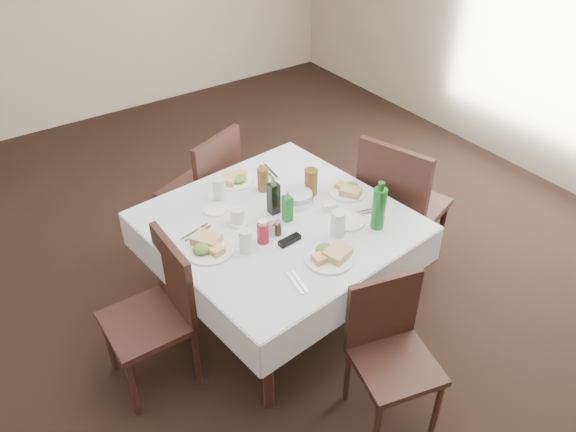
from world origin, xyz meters
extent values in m
plane|color=black|center=(0.00, 0.00, 0.00)|extent=(7.00, 7.00, 0.00)
cylinder|color=black|center=(-0.28, -0.55, 0.36)|extent=(0.06, 0.06, 0.72)
cylinder|color=black|center=(-0.38, 0.40, 0.36)|extent=(0.06, 0.06, 0.72)
cylinder|color=black|center=(0.67, -0.45, 0.36)|extent=(0.06, 0.06, 0.72)
cylinder|color=black|center=(0.57, 0.50, 0.36)|extent=(0.06, 0.06, 0.72)
cube|color=black|center=(0.15, -0.03, 0.73)|extent=(1.31, 1.31, 0.03)
cube|color=silver|center=(0.15, -0.03, 0.76)|extent=(1.44, 1.44, 0.01)
cube|color=silver|center=(0.08, 0.62, 0.65)|extent=(1.30, 0.15, 0.22)
cube|color=silver|center=(0.22, -0.68, 0.65)|extent=(1.30, 0.15, 0.22)
cube|color=silver|center=(0.80, 0.04, 0.65)|extent=(0.15, 1.30, 0.22)
cube|color=silver|center=(-0.50, -0.10, 0.65)|extent=(0.15, 1.30, 0.22)
cube|color=black|center=(0.10, 0.93, 0.46)|extent=(0.58, 0.58, 0.04)
cube|color=black|center=(0.18, 0.74, 0.70)|extent=(0.43, 0.21, 0.49)
cylinder|color=black|center=(0.21, 1.18, 0.23)|extent=(0.04, 0.04, 0.46)
cylinder|color=black|center=(0.35, 0.82, 0.23)|extent=(0.04, 0.04, 0.46)
cylinder|color=black|center=(-0.15, 1.04, 0.23)|extent=(0.04, 0.04, 0.46)
cylinder|color=black|center=(0.00, 0.68, 0.23)|extent=(0.04, 0.04, 0.46)
cube|color=black|center=(0.21, -0.96, 0.40)|extent=(0.48, 0.48, 0.04)
cube|color=black|center=(0.26, -0.79, 0.62)|extent=(0.39, 0.13, 0.43)
cylinder|color=black|center=(0.01, -1.09, 0.20)|extent=(0.03, 0.03, 0.40)
cylinder|color=black|center=(0.09, -0.76, 0.20)|extent=(0.03, 0.03, 0.40)
cylinder|color=black|center=(0.34, -1.17, 0.20)|extent=(0.03, 0.03, 0.40)
cylinder|color=black|center=(0.42, -0.84, 0.20)|extent=(0.03, 0.03, 0.40)
cube|color=black|center=(1.12, -0.07, 0.50)|extent=(0.62, 0.62, 0.04)
cube|color=black|center=(0.91, -0.14, 0.77)|extent=(0.19, 0.48, 0.53)
cylinder|color=black|center=(1.39, -0.21, 0.25)|extent=(0.04, 0.04, 0.50)
cylinder|color=black|center=(0.99, -0.34, 0.25)|extent=(0.04, 0.04, 0.50)
cylinder|color=black|center=(1.26, 0.20, 0.25)|extent=(0.04, 0.04, 0.50)
cylinder|color=black|center=(0.86, 0.07, 0.25)|extent=(0.04, 0.04, 0.50)
cube|color=black|center=(-0.70, -0.02, 0.43)|extent=(0.42, 0.42, 0.04)
cube|color=black|center=(-0.51, -0.02, 0.66)|extent=(0.04, 0.42, 0.46)
cylinder|color=black|center=(-0.88, 0.16, 0.22)|extent=(0.03, 0.03, 0.43)
cylinder|color=black|center=(-0.52, 0.16, 0.22)|extent=(0.03, 0.03, 0.43)
cylinder|color=black|center=(-0.88, -0.20, 0.22)|extent=(0.03, 0.03, 0.43)
cylinder|color=black|center=(-0.52, -0.20, 0.22)|extent=(0.03, 0.03, 0.43)
cylinder|color=white|center=(0.15, 0.47, 0.77)|extent=(0.25, 0.25, 0.01)
cube|color=tan|center=(0.11, 0.47, 0.80)|extent=(0.16, 0.16, 0.04)
cube|color=#D5934C|center=(0.19, 0.48, 0.79)|extent=(0.10, 0.09, 0.03)
ellipsoid|color=#2D6E16|center=(0.16, 0.43, 0.80)|extent=(0.09, 0.08, 0.04)
cylinder|color=white|center=(0.17, -0.46, 0.77)|extent=(0.26, 0.26, 0.01)
cube|color=tan|center=(0.21, -0.48, 0.80)|extent=(0.16, 0.14, 0.04)
cube|color=#D5934C|center=(0.12, -0.46, 0.79)|extent=(0.09, 0.07, 0.03)
ellipsoid|color=#2D6E16|center=(0.17, -0.42, 0.80)|extent=(0.10, 0.09, 0.04)
cylinder|color=white|center=(0.65, -0.03, 0.77)|extent=(0.23, 0.23, 0.01)
cube|color=tan|center=(0.64, -0.07, 0.79)|extent=(0.14, 0.15, 0.04)
cube|color=#D5934C|center=(0.64, 0.01, 0.79)|extent=(0.08, 0.09, 0.03)
ellipsoid|color=#2D6E16|center=(0.69, -0.02, 0.79)|extent=(0.09, 0.08, 0.04)
cylinder|color=white|center=(-0.30, -0.04, 0.77)|extent=(0.27, 0.27, 0.01)
cube|color=tan|center=(-0.29, 0.00, 0.80)|extent=(0.17, 0.18, 0.05)
cube|color=#D5934C|center=(-0.29, -0.09, 0.79)|extent=(0.09, 0.10, 0.04)
ellipsoid|color=#2D6E16|center=(-0.35, -0.05, 0.80)|extent=(0.10, 0.09, 0.05)
cylinder|color=white|center=(-0.10, 0.26, 0.77)|extent=(0.15, 0.15, 0.01)
cylinder|color=white|center=(0.46, -0.27, 0.77)|extent=(0.18, 0.18, 0.01)
cylinder|color=silver|center=(-0.02, 0.35, 0.83)|extent=(0.07, 0.07, 0.14)
cylinder|color=silver|center=(0.34, -0.32, 0.84)|extent=(0.08, 0.08, 0.15)
cylinder|color=silver|center=(0.50, 0.14, 0.82)|extent=(0.07, 0.07, 0.12)
cylinder|color=silver|center=(-0.15, -0.16, 0.83)|extent=(0.07, 0.07, 0.13)
cylinder|color=brown|center=(0.24, 0.29, 0.84)|extent=(0.07, 0.07, 0.15)
cylinder|color=brown|center=(0.46, 0.09, 0.84)|extent=(0.08, 0.08, 0.16)
cylinder|color=silver|center=(0.34, 0.06, 0.78)|extent=(0.19, 0.19, 0.03)
cylinder|color=silver|center=(0.34, 0.06, 0.81)|extent=(0.17, 0.17, 0.04)
cube|color=black|center=(0.17, 0.05, 0.86)|extent=(0.06, 0.06, 0.19)
cone|color=silver|center=(0.17, 0.05, 0.98)|extent=(0.03, 0.03, 0.05)
cube|color=#166920|center=(0.19, -0.06, 0.84)|extent=(0.05, 0.05, 0.16)
cone|color=silver|center=(0.19, -0.06, 0.94)|extent=(0.03, 0.03, 0.04)
cylinder|color=maroon|center=(-0.03, -0.15, 0.82)|extent=(0.06, 0.06, 0.12)
cylinder|color=white|center=(-0.03, -0.15, 0.89)|extent=(0.05, 0.05, 0.02)
cylinder|color=white|center=(0.04, -0.12, 0.80)|extent=(0.04, 0.04, 0.07)
cylinder|color=silver|center=(0.04, -0.12, 0.84)|extent=(0.04, 0.04, 0.01)
cylinder|color=#3A2F21|center=(0.07, -0.14, 0.80)|extent=(0.04, 0.04, 0.07)
cylinder|color=silver|center=(0.07, -0.14, 0.84)|extent=(0.04, 0.04, 0.01)
cylinder|color=white|center=(-0.05, 0.08, 0.77)|extent=(0.13, 0.13, 0.01)
cylinder|color=white|center=(-0.05, 0.08, 0.81)|extent=(0.08, 0.08, 0.08)
cylinder|color=black|center=(-0.05, 0.08, 0.84)|extent=(0.07, 0.07, 0.01)
torus|color=white|center=(-0.02, 0.12, 0.81)|extent=(0.04, 0.05, 0.05)
cube|color=black|center=(0.08, -0.23, 0.78)|extent=(0.14, 0.05, 0.03)
cylinder|color=#166920|center=(0.56, -0.39, 0.89)|extent=(0.08, 0.08, 0.25)
cylinder|color=#166920|center=(0.56, -0.39, 1.03)|extent=(0.04, 0.04, 0.04)
cube|color=white|center=(0.44, -0.11, 0.78)|extent=(0.10, 0.08, 0.04)
cube|color=pink|center=(0.44, -0.11, 0.79)|extent=(0.08, 0.06, 0.02)
cube|color=silver|center=(0.37, 0.44, 0.77)|extent=(0.04, 0.19, 0.01)
cube|color=silver|center=(0.40, 0.44, 0.77)|extent=(0.04, 0.19, 0.01)
cube|color=silver|center=(-0.06, -0.52, 0.77)|extent=(0.04, 0.17, 0.01)
cube|color=silver|center=(-0.08, -0.51, 0.77)|extent=(0.04, 0.17, 0.01)
cube|color=silver|center=(0.62, -0.28, 0.77)|extent=(0.18, 0.06, 0.01)
cube|color=silver|center=(0.63, -0.25, 0.77)|extent=(0.18, 0.06, 0.01)
cube|color=silver|center=(-0.30, 0.14, 0.77)|extent=(0.19, 0.06, 0.01)
cube|color=silver|center=(-0.29, 0.11, 0.77)|extent=(0.19, 0.06, 0.01)
camera|label=1|loc=(-1.27, -2.16, 2.64)|focal=35.00mm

